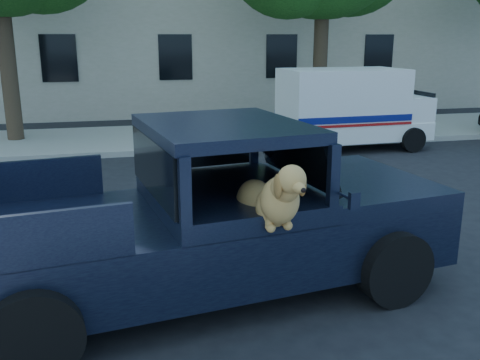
% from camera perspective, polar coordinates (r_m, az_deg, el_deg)
% --- Properties ---
extents(ground, '(120.00, 120.00, 0.00)m').
position_cam_1_polar(ground, '(6.99, -1.20, -9.73)').
color(ground, black).
rests_on(ground, ground).
extents(far_sidewalk, '(60.00, 4.00, 0.15)m').
position_cam_1_polar(far_sidewalk, '(15.72, -8.41, 4.45)').
color(far_sidewalk, gray).
rests_on(far_sidewalk, ground).
extents(lane_stripes, '(21.60, 0.14, 0.01)m').
position_cam_1_polar(lane_stripes, '(10.58, 5.46, -1.05)').
color(lane_stripes, silver).
rests_on(lane_stripes, ground).
extents(pickup_truck, '(5.86, 3.13, 2.01)m').
position_cam_1_polar(pickup_truck, '(6.21, -4.73, -6.26)').
color(pickup_truck, black).
rests_on(pickup_truck, ground).
extents(mail_truck, '(3.92, 2.09, 2.11)m').
position_cam_1_polar(mail_truck, '(14.64, 11.69, 6.89)').
color(mail_truck, silver).
rests_on(mail_truck, ground).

